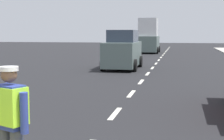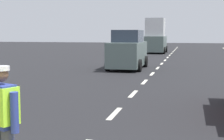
# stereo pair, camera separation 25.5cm
# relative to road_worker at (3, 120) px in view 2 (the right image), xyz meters

# --- Properties ---
(ground_plane) EXTENTS (96.00, 96.00, 0.00)m
(ground_plane) POSITION_rel_road_worker_xyz_m (0.57, 19.81, -0.93)
(ground_plane) COLOR black
(lane_center_line) EXTENTS (0.14, 46.40, 0.01)m
(lane_center_line) POSITION_rel_road_worker_xyz_m (0.57, 24.01, -0.93)
(lane_center_line) COLOR silver
(lane_center_line) RESTS_ON ground
(road_worker) EXTENTS (0.76, 0.44, 1.67)m
(road_worker) POSITION_rel_road_worker_xyz_m (0.00, 0.00, 0.00)
(road_worker) COLOR #383D4C
(road_worker) RESTS_ON ground
(delivery_truck) EXTENTS (2.16, 4.60, 3.54)m
(delivery_truck) POSITION_rel_road_worker_xyz_m (-1.06, 31.71, 0.68)
(delivery_truck) COLOR slate
(delivery_truck) RESTS_ON ground
(car_oncoming_second) EXTENTS (1.98, 4.26, 2.26)m
(car_oncoming_second) POSITION_rel_road_worker_xyz_m (-1.11, 15.74, 0.12)
(car_oncoming_second) COLOR slate
(car_oncoming_second) RESTS_ON ground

